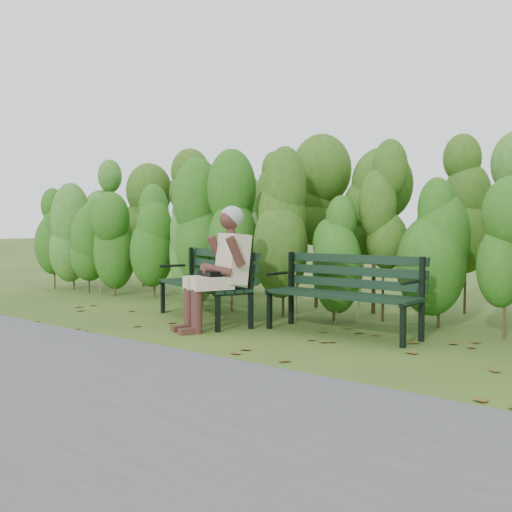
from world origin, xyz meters
The scene contains 7 objects.
ground centered at (0.00, 0.00, 0.00)m, with size 80.00×80.00×0.00m, color #324D1D.
footpath centered at (0.00, -2.20, 0.01)m, with size 60.00×2.50×0.01m, color #474749.
hedge_band centered at (0.00, 1.86, 1.26)m, with size 11.04×1.67×2.42m.
leaf_litter centered at (0.51, -0.12, 0.00)m, with size 5.47×2.15×0.01m.
bench_left centered at (-0.75, 0.45, 0.47)m, with size 1.66×1.05×0.79m.
bench_right centered at (0.88, 0.66, 0.46)m, with size 1.57×0.54×0.78m.
seated_woman centered at (-0.23, 0.07, 0.70)m, with size 0.61×0.83×1.27m.
Camera 1 is at (3.89, -4.44, 1.07)m, focal length 42.00 mm.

